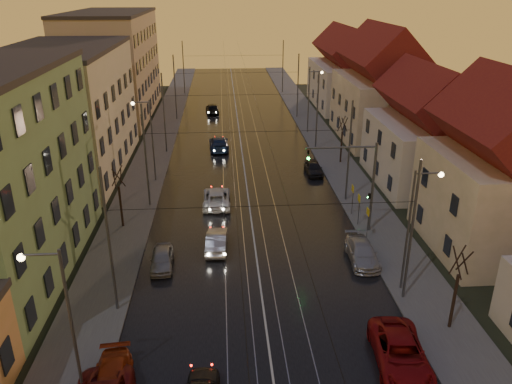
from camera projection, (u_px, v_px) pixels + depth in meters
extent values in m
cube|color=black|center=(241.00, 148.00, 58.53)|extent=(16.00, 120.00, 0.04)
cube|color=#4C4C4C|center=(155.00, 149.00, 57.87)|extent=(4.00, 120.00, 0.15)
cube|color=#4C4C4C|center=(326.00, 146.00, 59.14)|extent=(4.00, 120.00, 0.15)
cube|color=gray|center=(223.00, 148.00, 58.37)|extent=(0.06, 120.00, 0.03)
cube|color=gray|center=(235.00, 148.00, 58.46)|extent=(0.06, 120.00, 0.03)
cube|color=gray|center=(248.00, 148.00, 58.56)|extent=(0.06, 120.00, 0.03)
cube|color=gray|center=(260.00, 147.00, 58.65)|extent=(0.06, 120.00, 0.03)
cube|color=#BCB691|center=(68.00, 113.00, 49.59)|extent=(10.00, 20.00, 12.00)
cube|color=tan|center=(114.00, 66.00, 71.31)|extent=(10.00, 24.00, 14.00)
cube|color=#B9B08E|center=(496.00, 203.00, 35.24)|extent=(8.50, 10.00, 7.00)
pyramid|color=maroon|center=(511.00, 129.00, 33.16)|extent=(8.67, 10.20, 3.80)
cube|color=beige|center=(425.00, 153.00, 47.40)|extent=(9.00, 12.00, 6.00)
pyramid|color=maroon|center=(431.00, 105.00, 45.63)|extent=(9.18, 12.24, 3.20)
cube|color=#B9B08E|center=(379.00, 109.00, 60.93)|extent=(9.00, 14.00, 7.50)
pyramid|color=maroon|center=(384.00, 60.00, 58.71)|extent=(9.18, 14.28, 4.00)
cube|color=beige|center=(344.00, 85.00, 77.69)|extent=(9.00, 16.00, 6.50)
pyramid|color=maroon|center=(347.00, 52.00, 75.77)|extent=(9.18, 16.32, 3.50)
cylinder|color=#595B60|center=(109.00, 243.00, 27.71)|extent=(0.16, 0.16, 9.00)
cylinder|color=#595B60|center=(411.00, 233.00, 28.80)|extent=(0.16, 0.16, 9.00)
cylinder|color=#595B60|center=(146.00, 157.00, 41.53)|extent=(0.16, 0.16, 9.00)
cylinder|color=#595B60|center=(349.00, 153.00, 42.61)|extent=(0.16, 0.16, 9.00)
cylinder|color=#595B60|center=(164.00, 114.00, 55.34)|extent=(0.16, 0.16, 9.00)
cylinder|color=#595B60|center=(317.00, 111.00, 56.42)|extent=(0.16, 0.16, 9.00)
cylinder|color=#595B60|center=(175.00, 88.00, 69.15)|extent=(0.16, 0.16, 9.00)
cylinder|color=#595B60|center=(298.00, 86.00, 70.23)|extent=(0.16, 0.16, 9.00)
cylinder|color=#595B60|center=(184.00, 68.00, 85.72)|extent=(0.16, 0.16, 9.00)
cylinder|color=#595B60|center=(283.00, 67.00, 86.81)|extent=(0.16, 0.16, 9.00)
cylinder|color=#595B60|center=(73.00, 331.00, 21.45)|extent=(0.14, 0.14, 8.00)
cylinder|color=#595B60|center=(39.00, 255.00, 19.94)|extent=(1.60, 0.10, 0.10)
sphere|color=#FFD88C|center=(21.00, 257.00, 19.93)|extent=(0.32, 0.32, 0.32)
cylinder|color=#595B60|center=(408.00, 233.00, 29.93)|extent=(0.14, 0.14, 8.00)
cylinder|color=#595B60|center=(429.00, 173.00, 28.51)|extent=(1.60, 0.10, 0.10)
sphere|color=#FFD88C|center=(441.00, 175.00, 28.60)|extent=(0.32, 0.32, 0.32)
cylinder|color=#595B60|center=(153.00, 142.00, 47.23)|extent=(0.14, 0.14, 8.00)
cylinder|color=#595B60|center=(141.00, 102.00, 45.72)|extent=(1.60, 0.10, 0.10)
sphere|color=#FFD88C|center=(133.00, 103.00, 45.71)|extent=(0.32, 0.32, 0.32)
cylinder|color=#595B60|center=(309.00, 102.00, 63.07)|extent=(0.14, 0.14, 8.00)
cylinder|color=#595B60|center=(316.00, 72.00, 61.66)|extent=(1.60, 0.10, 0.10)
sphere|color=#FFD88C|center=(322.00, 72.00, 61.74)|extent=(0.32, 0.32, 0.32)
cylinder|color=#595B60|center=(373.00, 189.00, 37.46)|extent=(0.20, 0.20, 7.20)
cylinder|color=#595B60|center=(341.00, 147.00, 36.02)|extent=(5.20, 0.14, 0.14)
imported|color=black|center=(308.00, 156.00, 36.10)|extent=(0.15, 0.18, 0.90)
sphere|color=#19FF3F|center=(308.00, 158.00, 36.05)|extent=(0.20, 0.20, 0.20)
cylinder|color=black|center=(121.00, 207.00, 38.80)|extent=(0.18, 0.18, 3.50)
cylinder|color=black|center=(121.00, 176.00, 37.91)|extent=(0.37, 0.92, 1.61)
cylinder|color=black|center=(117.00, 176.00, 38.03)|extent=(0.91, 0.40, 1.61)
cylinder|color=black|center=(114.00, 177.00, 37.73)|extent=(0.37, 0.92, 1.61)
cylinder|color=black|center=(119.00, 178.00, 37.63)|extent=(0.84, 0.54, 1.62)
cylinder|color=black|center=(453.00, 302.00, 27.20)|extent=(0.18, 0.18, 3.50)
cylinder|color=black|center=(464.00, 261.00, 26.31)|extent=(0.37, 0.92, 1.61)
cylinder|color=black|center=(457.00, 260.00, 26.43)|extent=(0.91, 0.40, 1.61)
cylinder|color=black|center=(457.00, 263.00, 26.12)|extent=(0.37, 0.92, 1.61)
cylinder|color=black|center=(465.00, 264.00, 26.02)|extent=(0.84, 0.54, 1.62)
cylinder|color=black|center=(341.00, 148.00, 52.99)|extent=(0.18, 0.18, 3.50)
cylinder|color=black|center=(345.00, 124.00, 52.10)|extent=(0.37, 0.92, 1.61)
cylinder|color=black|center=(342.00, 124.00, 52.22)|extent=(0.91, 0.40, 1.61)
cylinder|color=black|center=(341.00, 124.00, 51.92)|extent=(0.37, 0.92, 1.61)
cylinder|color=black|center=(345.00, 125.00, 51.82)|extent=(0.84, 0.54, 1.62)
imported|color=#9D9DA2|center=(217.00, 241.00, 36.00)|extent=(1.64, 4.19, 1.36)
imported|color=silver|center=(217.00, 198.00, 43.25)|extent=(2.33, 5.01, 1.39)
imported|color=#18294A|center=(219.00, 143.00, 57.83)|extent=(2.38, 5.36, 1.53)
imported|color=black|center=(212.00, 108.00, 74.05)|extent=(2.18, 4.53, 1.49)
imported|color=#9A2D0F|center=(112.00, 383.00, 23.23)|extent=(2.14, 4.48, 1.26)
imported|color=gray|center=(162.00, 259.00, 33.75)|extent=(1.62, 3.72, 1.25)
imported|color=maroon|center=(400.00, 353.00, 24.90)|extent=(2.98, 5.62, 1.50)
imported|color=#A5A6AA|center=(362.00, 252.00, 34.46)|extent=(2.00, 4.61, 1.32)
imported|color=black|center=(314.00, 168.00, 50.29)|extent=(1.61, 3.89, 1.32)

